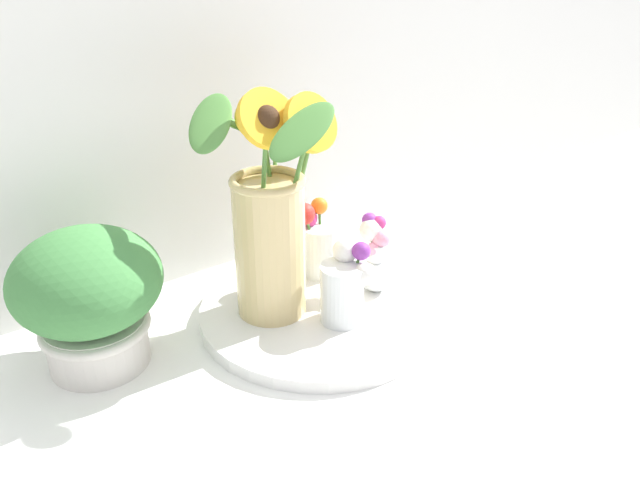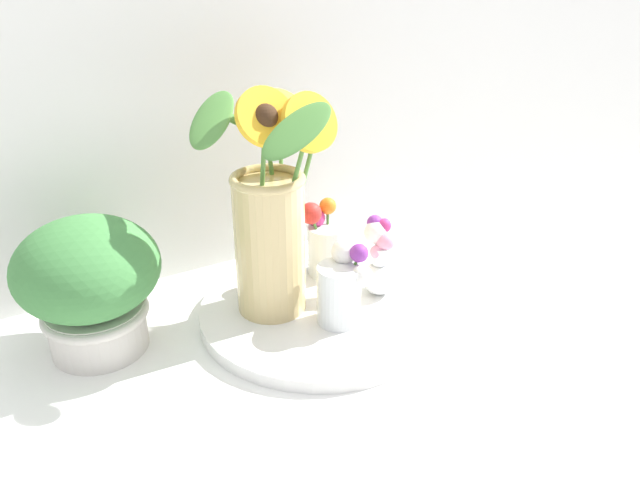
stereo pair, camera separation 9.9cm
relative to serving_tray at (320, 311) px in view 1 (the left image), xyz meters
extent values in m
plane|color=white|center=(-0.03, -0.11, -0.01)|extent=(6.00, 6.00, 0.00)
cylinder|color=white|center=(0.00, 0.00, 0.00)|extent=(0.40, 0.40, 0.02)
cylinder|color=#D1B77A|center=(-0.07, 0.04, 0.12)|extent=(0.11, 0.11, 0.22)
torus|color=#D1B77A|center=(-0.07, 0.04, 0.24)|extent=(0.12, 0.12, 0.01)
cylinder|color=#568E42|center=(-0.01, 0.05, 0.19)|extent=(0.07, 0.01, 0.23)
cylinder|color=gold|center=(0.03, 0.05, 0.31)|extent=(0.08, 0.04, 0.07)
sphere|color=#382314|center=(0.03, 0.05, 0.31)|extent=(0.03, 0.03, 0.03)
cylinder|color=#568E42|center=(-0.05, 0.05, 0.19)|extent=(0.01, 0.06, 0.26)
cylinder|color=gold|center=(-0.05, 0.08, 0.32)|extent=(0.08, 0.07, 0.07)
sphere|color=#382314|center=(-0.05, 0.08, 0.32)|extent=(0.03, 0.03, 0.03)
cylinder|color=#568E42|center=(-0.09, 0.03, 0.20)|extent=(0.03, 0.02, 0.28)
cylinder|color=gold|center=(-0.08, 0.02, 0.34)|extent=(0.09, 0.06, 0.09)
sphere|color=#382314|center=(-0.08, 0.02, 0.34)|extent=(0.04, 0.04, 0.04)
cylinder|color=#568E42|center=(-0.05, 0.01, 0.20)|extent=(0.07, 0.03, 0.25)
cylinder|color=gold|center=(-0.02, 0.00, 0.33)|extent=(0.11, 0.05, 0.10)
sphere|color=#382314|center=(-0.02, 0.00, 0.33)|extent=(0.04, 0.04, 0.04)
cylinder|color=#568E42|center=(-0.02, 0.10, 0.19)|extent=(0.06, 0.07, 0.23)
cylinder|color=gold|center=(0.01, 0.13, 0.31)|extent=(0.09, 0.07, 0.08)
sphere|color=#382314|center=(0.01, 0.13, 0.31)|extent=(0.03, 0.03, 0.03)
ellipsoid|color=#477F38|center=(-0.08, 0.12, 0.31)|extent=(0.09, 0.05, 0.06)
ellipsoid|color=#477F38|center=(-0.13, 0.08, 0.33)|extent=(0.13, 0.16, 0.08)
ellipsoid|color=#477F38|center=(-0.06, -0.04, 0.33)|extent=(0.13, 0.07, 0.09)
cylinder|color=white|center=(0.00, -0.05, 0.06)|extent=(0.07, 0.07, 0.10)
cylinder|color=#568E42|center=(0.02, -0.04, 0.09)|extent=(0.02, 0.01, 0.07)
sphere|color=white|center=(0.02, -0.04, 0.12)|extent=(0.04, 0.04, 0.04)
cylinder|color=#568E42|center=(0.02, -0.07, 0.06)|extent=(0.02, 0.02, 0.07)
sphere|color=white|center=(0.03, -0.08, 0.10)|extent=(0.04, 0.04, 0.04)
cylinder|color=#568E42|center=(0.02, -0.06, 0.09)|extent=(0.02, 0.02, 0.08)
sphere|color=purple|center=(0.03, -0.06, 0.13)|extent=(0.03, 0.03, 0.03)
sphere|color=white|center=(0.11, -0.02, 0.04)|extent=(0.06, 0.06, 0.06)
cylinder|color=white|center=(0.11, -0.02, 0.08)|extent=(0.03, 0.03, 0.03)
cylinder|color=#4C8438|center=(0.10, -0.01, 0.06)|extent=(0.01, 0.01, 0.06)
sphere|color=pink|center=(0.10, -0.01, 0.09)|extent=(0.02, 0.02, 0.02)
cylinder|color=#4C8438|center=(0.12, -0.01, 0.07)|extent=(0.01, 0.01, 0.08)
sphere|color=pink|center=(0.12, -0.02, 0.11)|extent=(0.03, 0.03, 0.03)
cylinder|color=#4C8438|center=(0.12, 0.00, 0.08)|extent=(0.01, 0.02, 0.08)
sphere|color=white|center=(0.11, 0.00, 0.12)|extent=(0.04, 0.04, 0.04)
cylinder|color=#4C8438|center=(0.12, -0.01, 0.09)|extent=(0.02, 0.03, 0.09)
sphere|color=#C6337A|center=(0.13, 0.00, 0.13)|extent=(0.02, 0.02, 0.02)
cylinder|color=#4C8438|center=(0.12, 0.00, 0.09)|extent=(0.01, 0.03, 0.09)
sphere|color=purple|center=(0.12, 0.01, 0.13)|extent=(0.03, 0.03, 0.03)
cylinder|color=white|center=(0.07, 0.09, 0.06)|extent=(0.07, 0.07, 0.09)
cylinder|color=#427533|center=(0.07, 0.11, 0.07)|extent=(0.03, 0.01, 0.09)
sphere|color=#C6337A|center=(0.06, 0.11, 0.12)|extent=(0.03, 0.03, 0.03)
cylinder|color=#427533|center=(0.05, 0.09, 0.08)|extent=(0.03, 0.02, 0.10)
sphere|color=red|center=(0.04, 0.10, 0.13)|extent=(0.04, 0.04, 0.04)
cylinder|color=#427533|center=(0.07, 0.10, 0.08)|extent=(0.02, 0.03, 0.10)
sphere|color=orange|center=(0.08, 0.11, 0.13)|extent=(0.03, 0.03, 0.03)
cylinder|color=beige|center=(-0.34, 0.10, 0.03)|extent=(0.15, 0.15, 0.07)
torus|color=beige|center=(-0.34, 0.10, 0.05)|extent=(0.16, 0.16, 0.02)
ellipsoid|color=#3D7A3D|center=(-0.34, 0.10, 0.13)|extent=(0.21, 0.21, 0.15)
camera|label=1|loc=(-0.54, -0.71, 0.57)|focal=35.00mm
camera|label=2|loc=(-0.46, -0.77, 0.57)|focal=35.00mm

